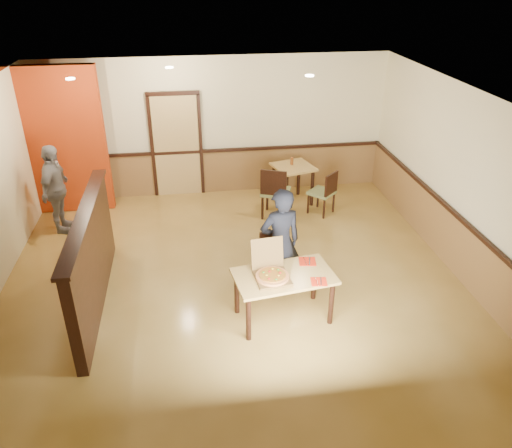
{
  "coord_description": "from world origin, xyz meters",
  "views": [
    {
      "loc": [
        -0.59,
        -6.34,
        4.4
      ],
      "look_at": [
        0.33,
        0.0,
        0.99
      ],
      "focal_mm": 35.0,
      "sensor_mm": 36.0,
      "label": 1
    }
  ],
  "objects_px": {
    "main_table": "(284,282)",
    "passerby": "(56,190)",
    "diner": "(280,243)",
    "side_table": "(293,174)",
    "diner_chair": "(276,259)",
    "side_chair_left": "(275,191)",
    "side_chair_right": "(325,191)",
    "pizza_box": "(271,273)",
    "condiment": "(292,161)"
  },
  "relations": [
    {
      "from": "condiment",
      "to": "diner_chair",
      "type": "bearing_deg",
      "value": -105.91
    },
    {
      "from": "main_table",
      "to": "diner",
      "type": "distance_m",
      "value": 0.66
    },
    {
      "from": "side_chair_right",
      "to": "side_table",
      "type": "height_order",
      "value": "side_chair_right"
    },
    {
      "from": "side_chair_left",
      "to": "passerby",
      "type": "distance_m",
      "value": 3.93
    },
    {
      "from": "pizza_box",
      "to": "condiment",
      "type": "distance_m",
      "value": 3.91
    },
    {
      "from": "side_chair_left",
      "to": "passerby",
      "type": "bearing_deg",
      "value": 21.46
    },
    {
      "from": "diner_chair",
      "to": "side_table",
      "type": "distance_m",
      "value": 3.01
    },
    {
      "from": "diner_chair",
      "to": "condiment",
      "type": "relative_size",
      "value": 6.1
    },
    {
      "from": "side_chair_right",
      "to": "side_table",
      "type": "distance_m",
      "value": 0.79
    },
    {
      "from": "side_chair_left",
      "to": "pizza_box",
      "type": "height_order",
      "value": "pizza_box"
    },
    {
      "from": "side_table",
      "to": "main_table",
      "type": "bearing_deg",
      "value": -103.88
    },
    {
      "from": "diner_chair",
      "to": "passerby",
      "type": "height_order",
      "value": "passerby"
    },
    {
      "from": "diner",
      "to": "passerby",
      "type": "height_order",
      "value": "diner"
    },
    {
      "from": "diner_chair",
      "to": "passerby",
      "type": "xyz_separation_m",
      "value": [
        -3.54,
        2.3,
        0.33
      ]
    },
    {
      "from": "side_chair_left",
      "to": "side_table",
      "type": "xyz_separation_m",
      "value": [
        0.48,
        0.62,
        0.05
      ]
    },
    {
      "from": "side_chair_right",
      "to": "pizza_box",
      "type": "bearing_deg",
      "value": 19.3
    },
    {
      "from": "diner_chair",
      "to": "main_table",
      "type": "bearing_deg",
      "value": -104.21
    },
    {
      "from": "side_table",
      "to": "pizza_box",
      "type": "relative_size",
      "value": 1.61
    },
    {
      "from": "diner_chair",
      "to": "condiment",
      "type": "bearing_deg",
      "value": 62.58
    },
    {
      "from": "passerby",
      "to": "diner",
      "type": "bearing_deg",
      "value": -114.52
    },
    {
      "from": "main_table",
      "to": "diner_chair",
      "type": "xyz_separation_m",
      "value": [
        0.04,
        0.76,
        -0.11
      ]
    },
    {
      "from": "main_table",
      "to": "side_table",
      "type": "relative_size",
      "value": 1.57
    },
    {
      "from": "side_chair_left",
      "to": "pizza_box",
      "type": "relative_size",
      "value": 1.83
    },
    {
      "from": "main_table",
      "to": "passerby",
      "type": "relative_size",
      "value": 0.87
    },
    {
      "from": "side_table",
      "to": "condiment",
      "type": "xyz_separation_m",
      "value": [
        -0.01,
        0.09,
        0.25
      ]
    },
    {
      "from": "main_table",
      "to": "condiment",
      "type": "xyz_separation_m",
      "value": [
        0.88,
        3.73,
        0.26
      ]
    },
    {
      "from": "main_table",
      "to": "condiment",
      "type": "distance_m",
      "value": 3.85
    },
    {
      "from": "pizza_box",
      "to": "condiment",
      "type": "height_order",
      "value": "pizza_box"
    },
    {
      "from": "side_chair_right",
      "to": "condiment",
      "type": "xyz_separation_m",
      "value": [
        -0.51,
        0.69,
        0.38
      ]
    },
    {
      "from": "side_chair_right",
      "to": "diner",
      "type": "relative_size",
      "value": 0.52
    },
    {
      "from": "diner_chair",
      "to": "side_table",
      "type": "height_order",
      "value": "diner_chair"
    },
    {
      "from": "main_table",
      "to": "side_table",
      "type": "bearing_deg",
      "value": 67.67
    },
    {
      "from": "side_chair_left",
      "to": "diner",
      "type": "height_order",
      "value": "diner"
    },
    {
      "from": "diner",
      "to": "side_table",
      "type": "bearing_deg",
      "value": -116.89
    },
    {
      "from": "main_table",
      "to": "diner",
      "type": "xyz_separation_m",
      "value": [
        0.06,
        0.61,
        0.24
      ]
    },
    {
      "from": "diner",
      "to": "pizza_box",
      "type": "bearing_deg",
      "value": 58.33
    },
    {
      "from": "main_table",
      "to": "pizza_box",
      "type": "bearing_deg",
      "value": -179.24
    },
    {
      "from": "pizza_box",
      "to": "main_table",
      "type": "bearing_deg",
      "value": 3.1
    },
    {
      "from": "diner_chair",
      "to": "side_chair_right",
      "type": "relative_size",
      "value": 1.02
    },
    {
      "from": "diner_chair",
      "to": "diner",
      "type": "xyz_separation_m",
      "value": [
        0.02,
        -0.14,
        0.35
      ]
    },
    {
      "from": "side_chair_left",
      "to": "main_table",
      "type": "bearing_deg",
      "value": 104.09
    },
    {
      "from": "main_table",
      "to": "condiment",
      "type": "relative_size",
      "value": 9.66
    },
    {
      "from": "diner",
      "to": "side_chair_left",
      "type": "bearing_deg",
      "value": -109.92
    },
    {
      "from": "passerby",
      "to": "condiment",
      "type": "height_order",
      "value": "passerby"
    },
    {
      "from": "side_chair_left",
      "to": "condiment",
      "type": "xyz_separation_m",
      "value": [
        0.46,
        0.71,
        0.3
      ]
    },
    {
      "from": "diner_chair",
      "to": "pizza_box",
      "type": "xyz_separation_m",
      "value": [
        -0.21,
        -0.78,
        0.28
      ]
    },
    {
      "from": "diner_chair",
      "to": "pizza_box",
      "type": "relative_size",
      "value": 1.59
    },
    {
      "from": "side_chair_right",
      "to": "condiment",
      "type": "distance_m",
      "value": 0.94
    },
    {
      "from": "main_table",
      "to": "passerby",
      "type": "xyz_separation_m",
      "value": [
        -3.51,
        3.06,
        0.22
      ]
    },
    {
      "from": "side_chair_left",
      "to": "condiment",
      "type": "distance_m",
      "value": 0.9
    }
  ]
}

